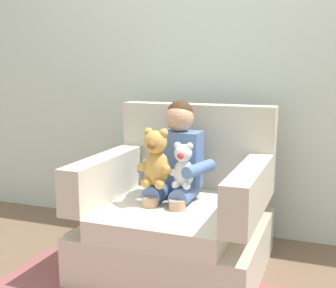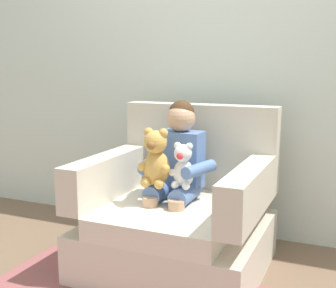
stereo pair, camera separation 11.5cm
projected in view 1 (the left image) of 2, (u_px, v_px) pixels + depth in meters
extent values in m
plane|color=brown|center=(176.00, 267.00, 2.63)|extent=(8.00, 8.00, 0.00)
cube|color=silver|center=(212.00, 48.00, 3.08)|extent=(6.00, 0.10, 2.60)
cube|color=beige|center=(177.00, 245.00, 2.61)|extent=(1.00, 0.93, 0.28)
cube|color=beige|center=(173.00, 216.00, 2.51)|extent=(0.72, 0.79, 0.12)
cube|color=beige|center=(197.00, 145.00, 2.88)|extent=(1.00, 0.14, 0.54)
cube|color=beige|center=(105.00, 177.00, 2.62)|extent=(0.14, 0.79, 0.26)
cube|color=beige|center=(249.00, 192.00, 2.32)|extent=(0.14, 0.79, 0.26)
cube|color=#597AB7|center=(179.00, 159.00, 2.66)|extent=(0.26, 0.16, 0.34)
sphere|color=tan|center=(180.00, 118.00, 2.62)|extent=(0.17, 0.17, 0.17)
sphere|color=#472D19|center=(180.00, 113.00, 2.63)|extent=(0.16, 0.16, 0.16)
cylinder|color=#597AB7|center=(159.00, 191.00, 2.60)|extent=(0.11, 0.26, 0.11)
cylinder|color=tan|center=(151.00, 222.00, 2.51)|extent=(0.09, 0.09, 0.30)
cylinder|color=#597AB7|center=(185.00, 194.00, 2.55)|extent=(0.11, 0.26, 0.11)
cylinder|color=tan|center=(177.00, 226.00, 2.45)|extent=(0.09, 0.09, 0.30)
cylinder|color=#597AB7|center=(147.00, 164.00, 2.61)|extent=(0.13, 0.27, 0.07)
cylinder|color=#597AB7|center=(199.00, 169.00, 2.50)|extent=(0.13, 0.27, 0.07)
ellipsoid|color=white|center=(184.00, 173.00, 2.47)|extent=(0.12, 0.10, 0.15)
sphere|color=white|center=(183.00, 153.00, 2.44)|extent=(0.10, 0.10, 0.10)
sphere|color=#DB333D|center=(181.00, 156.00, 2.40)|extent=(0.04, 0.04, 0.04)
sphere|color=white|center=(178.00, 145.00, 2.45)|extent=(0.04, 0.04, 0.04)
sphere|color=white|center=(172.00, 172.00, 2.46)|extent=(0.04, 0.04, 0.04)
sphere|color=white|center=(175.00, 185.00, 2.45)|extent=(0.04, 0.04, 0.04)
sphere|color=white|center=(190.00, 146.00, 2.43)|extent=(0.04, 0.04, 0.04)
sphere|color=white|center=(192.00, 174.00, 2.42)|extent=(0.04, 0.04, 0.04)
sphere|color=white|center=(187.00, 186.00, 2.43)|extent=(0.04, 0.04, 0.04)
ellipsoid|color=gold|center=(157.00, 168.00, 2.49)|extent=(0.15, 0.13, 0.20)
sphere|color=gold|center=(156.00, 142.00, 2.45)|extent=(0.13, 0.13, 0.13)
sphere|color=brown|center=(151.00, 146.00, 2.40)|extent=(0.05, 0.05, 0.05)
sphere|color=gold|center=(148.00, 132.00, 2.47)|extent=(0.05, 0.05, 0.05)
sphere|color=gold|center=(142.00, 167.00, 2.48)|extent=(0.05, 0.05, 0.05)
sphere|color=gold|center=(146.00, 183.00, 2.47)|extent=(0.06, 0.06, 0.06)
sphere|color=gold|center=(164.00, 133.00, 2.44)|extent=(0.05, 0.05, 0.05)
sphere|color=gold|center=(166.00, 169.00, 2.43)|extent=(0.05, 0.05, 0.05)
sphere|color=gold|center=(160.00, 184.00, 2.44)|extent=(0.06, 0.06, 0.06)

